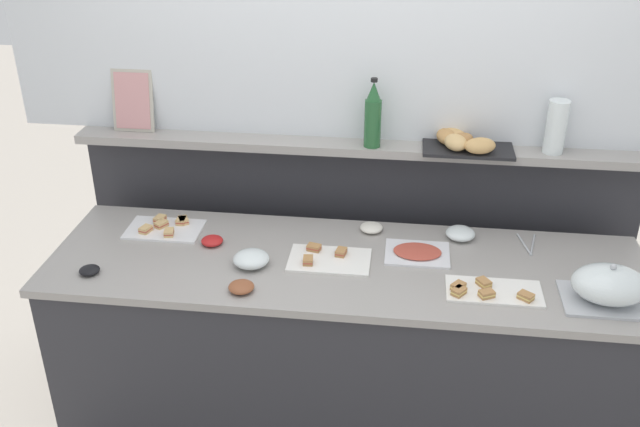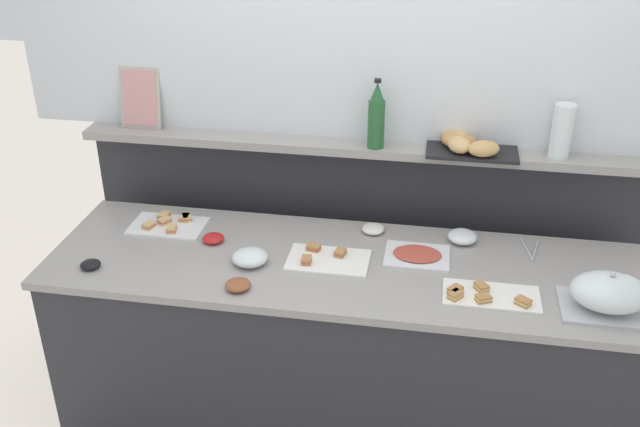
{
  "view_description": "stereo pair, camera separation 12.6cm",
  "coord_description": "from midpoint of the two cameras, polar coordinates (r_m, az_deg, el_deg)",
  "views": [
    {
      "loc": [
        0.21,
        -2.57,
        2.5
      ],
      "look_at": [
        -0.12,
        0.1,
        1.09
      ],
      "focal_mm": 40.25,
      "sensor_mm": 36.0,
      "label": 1
    },
    {
      "loc": [
        0.34,
        -2.55,
        2.5
      ],
      "look_at": [
        -0.12,
        0.1,
        1.09
      ],
      "focal_mm": 40.25,
      "sensor_mm": 36.0,
      "label": 2
    }
  ],
  "objects": [
    {
      "name": "sandwich_platter_rear",
      "position": [
        2.89,
        12.19,
        -6.05
      ],
      "size": [
        0.37,
        0.18,
        0.04
      ],
      "color": "white",
      "rests_on": "buffet_counter"
    },
    {
      "name": "glass_bowl_large",
      "position": [
        3.01,
        -6.69,
        -3.66
      ],
      "size": [
        0.15,
        0.15,
        0.06
      ],
      "color": "silver",
      "rests_on": "buffet_counter"
    },
    {
      "name": "condiment_bowl_cream",
      "position": [
        3.19,
        -9.7,
        -2.16
      ],
      "size": [
        0.1,
        0.1,
        0.03
      ],
      "primitive_type": "ellipsoid",
      "color": "red",
      "rests_on": "buffet_counter"
    },
    {
      "name": "back_ledge_unit",
      "position": [
        3.63,
        1.85,
        -2.81
      ],
      "size": [
        2.65,
        0.22,
        1.27
      ],
      "color": "#2D2D33",
      "rests_on": "ground_plane"
    },
    {
      "name": "serving_tongs",
      "position": [
        3.25,
        15.18,
        -2.44
      ],
      "size": [
        0.08,
        0.18,
        0.01
      ],
      "color": "#B7BABF",
      "rests_on": "buffet_counter"
    },
    {
      "name": "framed_picture",
      "position": [
        3.53,
        -15.67,
        8.63
      ],
      "size": [
        0.2,
        0.06,
        0.29
      ],
      "color": "#B2AD9E",
      "rests_on": "back_ledge_unit"
    },
    {
      "name": "glass_bowl_medium",
      "position": [
        3.24,
        10.0,
        -1.61
      ],
      "size": [
        0.13,
        0.13,
        0.05
      ],
      "color": "silver",
      "rests_on": "buffet_counter"
    },
    {
      "name": "buffet_counter",
      "position": [
        3.29,
        0.85,
        -10.75
      ],
      "size": [
        2.52,
        0.75,
        0.92
      ],
      "color": "#2D2D33",
      "rests_on": "ground_plane"
    },
    {
      "name": "water_carafe",
      "position": [
        3.29,
        17.22,
        6.59
      ],
      "size": [
        0.09,
        0.09,
        0.24
      ],
      "primitive_type": "cylinder",
      "color": "silver",
      "rests_on": "back_ledge_unit"
    },
    {
      "name": "wine_bottle_green",
      "position": [
        3.21,
        3.1,
        7.72
      ],
      "size": [
        0.08,
        0.08,
        0.32
      ],
      "color": "#23562D",
      "rests_on": "back_ledge_unit"
    },
    {
      "name": "cold_cuts_platter",
      "position": [
        3.09,
        6.59,
        -3.13
      ],
      "size": [
        0.27,
        0.22,
        0.02
      ],
      "color": "silver",
      "rests_on": "buffet_counter"
    },
    {
      "name": "condiment_bowl_dark",
      "position": [
        3.11,
        -18.97,
        -4.3
      ],
      "size": [
        0.08,
        0.08,
        0.03
      ],
      "primitive_type": "ellipsoid",
      "color": "black",
      "rests_on": "buffet_counter"
    },
    {
      "name": "serving_cloche",
      "position": [
        2.93,
        20.87,
        -5.42
      ],
      "size": [
        0.34,
        0.24,
        0.17
      ],
      "color": "#B7BABF",
      "rests_on": "buffet_counter"
    },
    {
      "name": "condiment_bowl_red",
      "position": [
        2.86,
        -7.54,
        -5.82
      ],
      "size": [
        0.1,
        0.1,
        0.04
      ],
      "primitive_type": "ellipsoid",
      "color": "brown",
      "rests_on": "buffet_counter"
    },
    {
      "name": "sandwich_platter_side",
      "position": [
        3.03,
        -0.57,
        -3.65
      ],
      "size": [
        0.34,
        0.22,
        0.04
      ],
      "color": "white",
      "rests_on": "buffet_counter"
    },
    {
      "name": "condiment_bowl_teal",
      "position": [
        3.25,
        3.0,
        -1.14
      ],
      "size": [
        0.1,
        0.1,
        0.04
      ],
      "primitive_type": "ellipsoid",
      "color": "silver",
      "rests_on": "buffet_counter"
    },
    {
      "name": "sandwich_platter_front",
      "position": [
        3.35,
        -13.25,
        -1.12
      ],
      "size": [
        0.34,
        0.21,
        0.04
      ],
      "color": "white",
      "rests_on": "buffet_counter"
    },
    {
      "name": "ground_plane",
      "position": [
        4.04,
        1.77,
        -10.65
      ],
      "size": [
        12.0,
        12.0,
        0.0
      ],
      "primitive_type": "plane",
      "color": "gray"
    },
    {
      "name": "bread_basket",
      "position": [
        3.25,
        10.14,
        5.59
      ],
      "size": [
        0.4,
        0.28,
        0.08
      ],
      "color": "black",
      "rests_on": "back_ledge_unit"
    }
  ]
}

